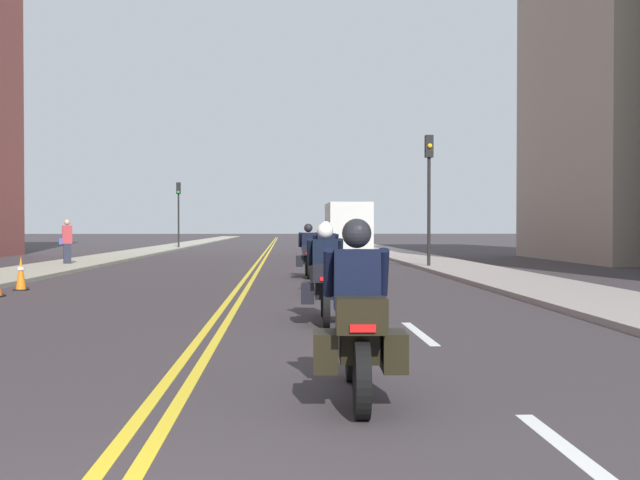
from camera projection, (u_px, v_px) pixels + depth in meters
The scene contains 15 objects.
ground_plane at pixel (268, 250), 50.79m from camera, with size 264.00×264.00×0.00m, color #383135.
sidewalk_left at pixel (157, 250), 50.45m from camera, with size 2.77×144.00×0.12m, color #9E9B88.
sidewalk_right at pixel (378, 249), 51.13m from camera, with size 2.77×144.00×0.12m, color gray.
centreline_yellow_inner at pixel (266, 250), 50.79m from camera, with size 0.12×132.00×0.01m, color yellow.
centreline_yellow_outer at pixel (270, 250), 50.80m from camera, with size 0.12×132.00×0.01m, color yellow.
lane_dashes_white at pixel (330, 264), 31.95m from camera, with size 0.14×56.40×0.01m.
motorcycle_0 at pixel (357, 326), 6.68m from camera, with size 0.78×2.11×1.58m.
motorcycle_1 at pixel (325, 281), 12.22m from camera, with size 0.77×2.14×1.58m.
motorcycle_2 at pixel (326, 265), 17.22m from camera, with size 0.77×2.17×1.64m.
motorcycle_3 at pixel (308, 256), 23.08m from camera, with size 0.76×2.24×1.62m.
traffic_cone_1 at pixel (21, 273), 18.44m from camera, with size 0.30×0.30×0.83m.
traffic_light_near at pixel (429, 177), 27.98m from camera, with size 0.28×0.38×4.83m.
traffic_light_far at pixel (178, 203), 53.68m from camera, with size 0.28×0.38×4.62m.
pedestrian_0 at pixel (67, 242), 29.54m from camera, with size 0.51×0.32×1.81m.
parked_truck at pixel (347, 232), 42.25m from camera, with size 2.20×6.50×2.80m.
Camera 1 is at (1.02, -2.88, 1.50)m, focal length 43.56 mm.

